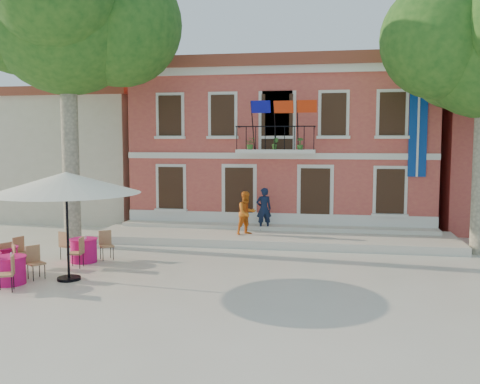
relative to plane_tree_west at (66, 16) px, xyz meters
name	(u,v)px	position (x,y,z in m)	size (l,w,h in m)	color
ground	(194,265)	(5.30, -2.26, -8.43)	(90.00, 90.00, 0.00)	beige
main_building	(286,144)	(7.30, 7.72, -4.65)	(13.50, 9.59, 7.50)	#CC5C49
neighbor_west	(77,154)	(-4.20, 8.74, -5.21)	(9.40, 9.40, 6.40)	beige
terrace	(272,237)	(7.30, 2.14, -8.28)	(14.00, 3.40, 0.30)	silver
plane_tree_west	(66,16)	(0.00, 0.00, 0.00)	(5.80, 5.80, 11.40)	#A59E84
patio_umbrella	(66,183)	(2.29, -4.69, -5.67)	(4.13, 4.13, 3.07)	black
pedestrian_navy	(264,209)	(6.86, 2.95, -7.26)	(0.63, 0.41, 1.73)	#101B36
pedestrian_orange	(246,213)	(6.33, 1.80, -7.29)	(0.82, 0.64, 1.68)	orange
cafe_table_0	(84,249)	(1.67, -2.52, -8.00)	(1.85, 1.74, 0.95)	#C91257
cafe_table_1	(10,269)	(0.90, -5.38, -8.00)	(1.69, 1.87, 0.95)	#C91257
cafe_table_3	(3,259)	(-0.06, -4.26, -8.00)	(1.79, 1.82, 0.95)	#C91257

